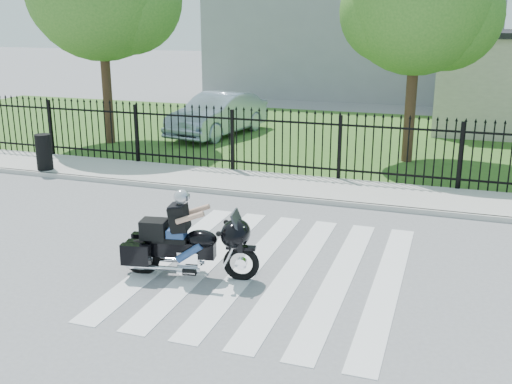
% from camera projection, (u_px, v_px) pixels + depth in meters
% --- Properties ---
extents(ground, '(120.00, 120.00, 0.00)m').
position_uv_depth(ground, '(271.00, 270.00, 10.47)').
color(ground, slate).
rests_on(ground, ground).
extents(crosswalk, '(5.00, 5.50, 0.01)m').
position_uv_depth(crosswalk, '(271.00, 269.00, 10.47)').
color(crosswalk, silver).
rests_on(crosswalk, ground).
extents(sidewalk, '(40.00, 2.00, 0.12)m').
position_uv_depth(sidewalk, '(330.00, 190.00, 15.00)').
color(sidewalk, '#ADAAA3').
rests_on(sidewalk, ground).
extents(curb, '(40.00, 0.12, 0.12)m').
position_uv_depth(curb, '(322.00, 202.00, 14.09)').
color(curb, '#ADAAA3').
rests_on(curb, ground).
extents(grass_strip, '(40.00, 12.00, 0.02)m').
position_uv_depth(grass_strip, '(371.00, 139.00, 21.37)').
color(grass_strip, '#2E591E').
rests_on(grass_strip, ground).
extents(iron_fence, '(26.00, 0.04, 1.80)m').
position_uv_depth(iron_fence, '(339.00, 149.00, 15.66)').
color(iron_fence, black).
rests_on(iron_fence, ground).
extents(tree_mid, '(4.20, 4.20, 6.78)m').
position_uv_depth(tree_mid, '(418.00, 1.00, 16.86)').
color(tree_mid, '#382316').
rests_on(tree_mid, ground).
extents(motorcycle_rider, '(2.36, 1.01, 1.57)m').
position_uv_depth(motorcycle_rider, '(186.00, 241.00, 10.04)').
color(motorcycle_rider, black).
rests_on(motorcycle_rider, ground).
extents(parked_car, '(2.49, 4.88, 1.53)m').
position_uv_depth(parked_car, '(218.00, 114.00, 21.87)').
color(parked_car, '#98A9BF').
rests_on(parked_car, grass_strip).
extents(litter_bin, '(0.46, 0.46, 0.99)m').
position_uv_depth(litter_bin, '(44.00, 152.00, 16.66)').
color(litter_bin, black).
rests_on(litter_bin, sidewalk).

